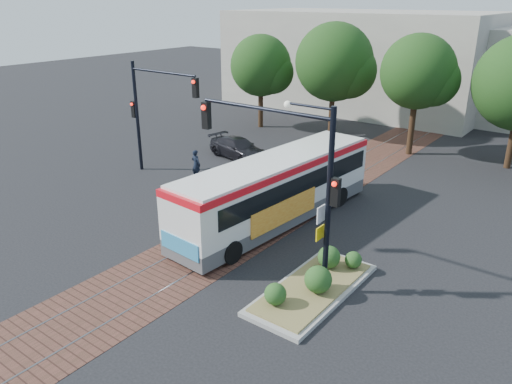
# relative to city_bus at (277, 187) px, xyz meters

# --- Properties ---
(ground) EXTENTS (120.00, 120.00, 0.00)m
(ground) POSITION_rel_city_bus_xyz_m (-0.69, -2.82, -1.61)
(ground) COLOR black
(ground) RESTS_ON ground
(trackbed) EXTENTS (3.60, 40.00, 0.02)m
(trackbed) POSITION_rel_city_bus_xyz_m (-0.69, 1.18, -1.61)
(trackbed) COLOR #563127
(trackbed) RESTS_ON ground
(tree_row) EXTENTS (26.40, 5.60, 7.67)m
(tree_row) POSITION_rel_city_bus_xyz_m (0.52, 13.60, 3.24)
(tree_row) COLOR #382314
(tree_row) RESTS_ON ground
(warehouses) EXTENTS (40.00, 13.00, 8.00)m
(warehouses) POSITION_rel_city_bus_xyz_m (-1.21, 25.93, 2.20)
(warehouses) COLOR #ADA899
(warehouses) RESTS_ON ground
(city_bus) EXTENTS (3.11, 10.96, 2.89)m
(city_bus) POSITION_rel_city_bus_xyz_m (0.00, 0.00, 0.00)
(city_bus) COLOR #4D4D4F
(city_bus) RESTS_ON ground
(traffic_island) EXTENTS (2.20, 5.20, 1.13)m
(traffic_island) POSITION_rel_city_bus_xyz_m (4.13, -3.71, -1.28)
(traffic_island) COLOR gray
(traffic_island) RESTS_ON ground
(signal_pole_main) EXTENTS (5.49, 0.46, 6.00)m
(signal_pole_main) POSITION_rel_city_bus_xyz_m (3.18, -3.62, 2.54)
(signal_pole_main) COLOR black
(signal_pole_main) RESTS_ON ground
(signal_pole_left) EXTENTS (4.99, 0.34, 6.00)m
(signal_pole_left) POSITION_rel_city_bus_xyz_m (-9.05, 1.18, 2.25)
(signal_pole_left) COLOR black
(signal_pole_left) RESTS_ON ground
(officer) EXTENTS (0.60, 0.41, 1.60)m
(officer) POSITION_rel_city_bus_xyz_m (-6.61, 1.92, -0.81)
(officer) COLOR black
(officer) RESTS_ON ground
(parked_car) EXTENTS (4.44, 2.45, 1.22)m
(parked_car) POSITION_rel_city_bus_xyz_m (-7.14, 6.16, -1.00)
(parked_car) COLOR black
(parked_car) RESTS_ON ground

